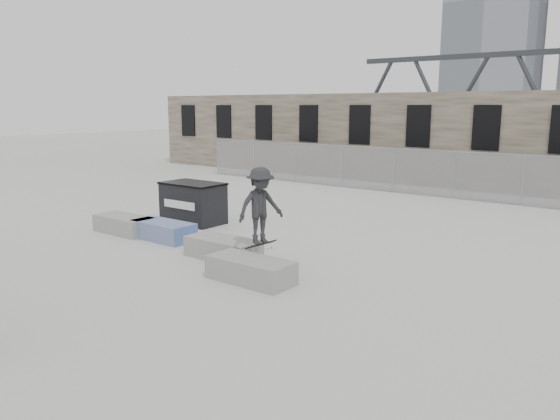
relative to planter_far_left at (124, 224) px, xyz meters
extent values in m
plane|color=beige|center=(2.94, -0.10, -0.29)|extent=(120.00, 120.00, 0.00)
cube|color=brown|center=(2.94, 16.15, 1.96)|extent=(36.00, 2.50, 4.50)
cube|color=black|center=(-13.06, 14.88, 2.61)|extent=(1.20, 0.12, 2.00)
cube|color=black|center=(-9.86, 14.88, 2.61)|extent=(1.20, 0.12, 2.00)
cube|color=black|center=(-6.66, 14.88, 2.61)|extent=(1.20, 0.12, 2.00)
cube|color=black|center=(-3.46, 14.88, 2.61)|extent=(1.20, 0.12, 2.00)
cube|color=black|center=(-0.26, 14.88, 2.61)|extent=(1.20, 0.12, 2.00)
cube|color=black|center=(2.94, 14.88, 2.61)|extent=(1.20, 0.12, 2.00)
cube|color=black|center=(6.14, 14.88, 2.61)|extent=(1.20, 0.12, 2.00)
cylinder|color=gray|center=(-8.06, 12.40, 0.71)|extent=(0.06, 0.06, 2.00)
cylinder|color=gray|center=(-5.31, 12.40, 0.71)|extent=(0.06, 0.06, 2.00)
cylinder|color=gray|center=(-2.56, 12.40, 0.71)|extent=(0.06, 0.06, 2.00)
cylinder|color=gray|center=(0.19, 12.40, 0.71)|extent=(0.06, 0.06, 2.00)
cylinder|color=gray|center=(2.94, 12.40, 0.71)|extent=(0.06, 0.06, 2.00)
cylinder|color=gray|center=(5.69, 12.40, 0.71)|extent=(0.06, 0.06, 2.00)
cylinder|color=gray|center=(8.44, 12.40, 0.71)|extent=(0.06, 0.06, 2.00)
cube|color=#99999E|center=(2.94, 12.40, 0.71)|extent=(22.00, 0.02, 2.00)
cylinder|color=gray|center=(2.94, 12.40, 1.71)|extent=(22.00, 0.04, 0.04)
cube|color=#959593|center=(0.00, 0.00, -0.02)|extent=(2.00, 0.90, 0.53)
cube|color=#2D471E|center=(0.00, 0.00, 0.18)|extent=(1.76, 0.66, 0.10)
cube|color=#3654A4|center=(1.61, 0.18, -0.02)|extent=(2.00, 0.90, 0.53)
cube|color=#2D471E|center=(1.61, 0.18, 0.18)|extent=(1.76, 0.66, 0.10)
cube|color=#959593|center=(4.41, -0.21, -0.02)|extent=(2.00, 0.90, 0.53)
cube|color=#2D471E|center=(4.41, -0.21, 0.18)|extent=(1.76, 0.66, 0.10)
cube|color=#959593|center=(6.20, -1.20, -0.02)|extent=(2.00, 0.90, 0.53)
cube|color=#2D471E|center=(6.20, -1.20, 0.18)|extent=(1.76, 0.66, 0.10)
cube|color=black|center=(0.62, 2.33, 0.37)|extent=(2.04, 1.23, 1.32)
cube|color=black|center=(0.62, 2.33, 1.05)|extent=(2.09, 1.28, 0.06)
cube|color=white|center=(0.63, 1.70, 0.42)|extent=(1.42, 0.03, 0.25)
cube|color=slate|center=(-17.06, 89.90, 20.71)|extent=(14.00, 12.00, 42.00)
cube|color=gray|center=(-17.06, 54.90, 1.71)|extent=(2.00, 3.00, 4.00)
imported|color=#252527|center=(5.87, -0.45, 1.29)|extent=(1.02, 1.32, 1.80)
cube|color=black|center=(5.87, -0.45, 0.36)|extent=(0.78, 0.30, 0.29)
cylinder|color=beige|center=(5.59, -0.52, 0.31)|extent=(0.06, 0.03, 0.06)
cylinder|color=beige|center=(5.59, -0.38, 0.31)|extent=(0.06, 0.03, 0.06)
cylinder|color=beige|center=(6.15, -0.52, 0.31)|extent=(0.06, 0.03, 0.06)
cylinder|color=beige|center=(6.15, -0.38, 0.31)|extent=(0.06, 0.03, 0.06)
camera|label=1|loc=(13.88, -10.03, 3.58)|focal=35.00mm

